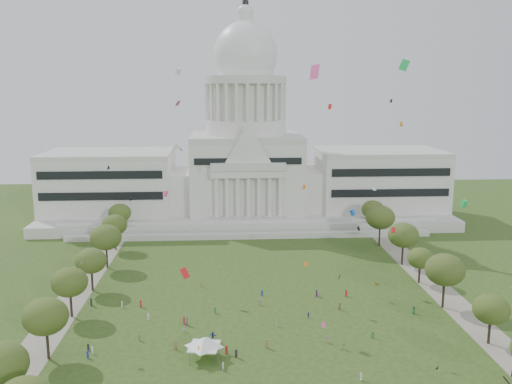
{
  "coord_description": "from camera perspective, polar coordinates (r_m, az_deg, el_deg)",
  "views": [
    {
      "loc": [
        -8.82,
        -104.39,
        52.93
      ],
      "look_at": [
        0.0,
        45.0,
        24.0
      ],
      "focal_mm": 38.0,
      "sensor_mm": 36.0,
      "label": 1
    }
  ],
  "objects": [
    {
      "name": "person_5",
      "position": [
        119.86,
        -4.56,
        -14.85
      ],
      "size": [
        1.69,
        1.29,
        1.71
      ],
      "primitive_type": "imported",
      "rotation": [
        0.0,
        0.0,
        2.66
      ],
      "color": "navy",
      "rests_on": "ground"
    },
    {
      "name": "person_6",
      "position": [
        106.75,
        11.0,
        -18.53
      ],
      "size": [
        0.49,
        0.74,
        1.52
      ],
      "primitive_type": "imported",
      "rotation": [
        0.0,
        0.0,
        1.57
      ],
      "color": "silver",
      "rests_on": "ground"
    },
    {
      "name": "row_tree_r_2",
      "position": [
        139.72,
        19.28,
        -7.74
      ],
      "size": [
        9.55,
        9.55,
        13.58
      ],
      "color": "black",
      "rests_on": "ground"
    },
    {
      "name": "person_0",
      "position": [
        136.93,
        16.26,
        -11.82
      ],
      "size": [
        1.13,
        1.0,
        1.95
      ],
      "primitive_type": "imported",
      "rotation": [
        0.0,
        0.0,
        5.78
      ],
      "color": "#33723F",
      "rests_on": "ground"
    },
    {
      "name": "person_3",
      "position": [
        119.21,
        7.45,
        -15.11
      ],
      "size": [
        0.57,
        1.0,
        1.51
      ],
      "primitive_type": "imported",
      "rotation": [
        0.0,
        0.0,
        4.64
      ],
      "color": "#994C8C",
      "rests_on": "ground"
    },
    {
      "name": "person_8",
      "position": [
        123.8,
        -7.6,
        -14.08
      ],
      "size": [
        0.76,
        0.47,
        1.55
      ],
      "primitive_type": "imported",
      "rotation": [
        0.0,
        0.0,
        3.15
      ],
      "color": "silver",
      "rests_on": "ground"
    },
    {
      "name": "person_10",
      "position": [
        130.2,
        5.54,
        -12.76
      ],
      "size": [
        0.7,
        0.93,
        1.42
      ],
      "primitive_type": "imported",
      "rotation": [
        0.0,
        0.0,
        1.91
      ],
      "color": "navy",
      "rests_on": "ground"
    },
    {
      "name": "row_tree_r_4",
      "position": [
        169.18,
        15.26,
        -4.4
      ],
      "size": [
        9.19,
        9.19,
        13.06
      ],
      "color": "black",
      "rests_on": "ground"
    },
    {
      "name": "row_tree_l_1",
      "position": [
        116.03,
        -21.28,
        -12.12
      ],
      "size": [
        8.86,
        8.86,
        12.59
      ],
      "color": "black",
      "rests_on": "ground"
    },
    {
      "name": "row_tree_r_3",
      "position": [
        155.63,
        16.9,
        -6.68
      ],
      "size": [
        7.01,
        7.01,
        9.98
      ],
      "color": "black",
      "rests_on": "ground"
    },
    {
      "name": "capitol",
      "position": [
        220.3,
        -1.05,
        2.95
      ],
      "size": [
        160.0,
        64.5,
        91.3
      ],
      "color": "beige",
      "rests_on": "ground"
    },
    {
      "name": "row_tree_l_0",
      "position": [
        100.52,
        -25.29,
        -16.13
      ],
      "size": [
        8.85,
        8.85,
        12.59
      ],
      "color": "black",
      "rests_on": "ground"
    },
    {
      "name": "row_tree_l_5",
      "position": [
        184.58,
        -14.67,
        -3.38
      ],
      "size": [
        8.33,
        8.33,
        11.85
      ],
      "color": "black",
      "rests_on": "ground"
    },
    {
      "name": "row_tree_l_2",
      "position": [
        134.52,
        -19.03,
        -8.97
      ],
      "size": [
        8.42,
        8.42,
        11.97
      ],
      "color": "black",
      "rests_on": "ground"
    },
    {
      "name": "path_right",
      "position": [
        155.2,
        18.6,
        -9.59
      ],
      "size": [
        8.0,
        160.0,
        0.04
      ],
      "primitive_type": "cube",
      "color": "gray",
      "rests_on": "ground"
    },
    {
      "name": "row_tree_l_6",
      "position": [
        202.22,
        -14.15,
        -2.15
      ],
      "size": [
        8.19,
        8.19,
        11.64
      ],
      "color": "black",
      "rests_on": "ground"
    },
    {
      "name": "kite_swarm",
      "position": [
        115.54,
        1.62,
        -1.91
      ],
      "size": [
        76.61,
        103.54,
        55.94
      ],
      "color": "black",
      "rests_on": "ground"
    },
    {
      "name": "row_tree_r_1",
      "position": [
        124.96,
        23.51,
        -11.26
      ],
      "size": [
        7.58,
        7.58,
        10.78
      ],
      "color": "black",
      "rests_on": "ground"
    },
    {
      "name": "ground",
      "position": [
        117.37,
        1.35,
        -15.87
      ],
      "size": [
        400.0,
        400.0,
        0.0
      ],
      "primitive_type": "plane",
      "color": "#304918",
      "rests_on": "ground"
    },
    {
      "name": "person_7",
      "position": [
        108.18,
        -3.51,
        -17.84
      ],
      "size": [
        0.73,
        0.79,
        1.75
      ],
      "primitive_type": "imported",
      "rotation": [
        0.0,
        0.0,
        4.15
      ],
      "color": "silver",
      "rests_on": "ground"
    },
    {
      "name": "event_tent",
      "position": [
        111.6,
        -5.49,
        -15.4
      ],
      "size": [
        9.3,
        9.3,
        4.52
      ],
      "color": "#4C4C4C",
      "rests_on": "ground"
    },
    {
      "name": "person_9",
      "position": [
        116.91,
        9.25,
        -15.73
      ],
      "size": [
        0.69,
        1.03,
        1.46
      ],
      "primitive_type": "imported",
      "rotation": [
        0.0,
        0.0,
        1.33
      ],
      "color": "#33723F",
      "rests_on": "ground"
    },
    {
      "name": "distant_crowd",
      "position": [
        127.99,
        -5.32,
        -13.12
      ],
      "size": [
        65.01,
        40.08,
        1.92
      ],
      "color": "navy",
      "rests_on": "ground"
    },
    {
      "name": "row_tree_l_4",
      "position": [
        166.52,
        -15.53,
        -4.63
      ],
      "size": [
        9.29,
        9.29,
        13.21
      ],
      "color": "black",
      "rests_on": "ground"
    },
    {
      "name": "person_2",
      "position": [
        135.22,
        8.85,
        -11.82
      ],
      "size": [
        1.04,
        0.91,
        1.83
      ],
      "primitive_type": "imported",
      "rotation": [
        0.0,
        0.0,
        0.51
      ],
      "color": "olive",
      "rests_on": "ground"
    },
    {
      "name": "path_left",
      "position": [
        149.65,
        -18.63,
        -10.36
      ],
      "size": [
        8.0,
        160.0,
        0.04
      ],
      "primitive_type": "cube",
      "color": "gray",
      "rests_on": "ground"
    },
    {
      "name": "row_tree_l_3",
      "position": [
        149.57,
        -16.98,
        -6.95
      ],
      "size": [
        8.12,
        8.12,
        11.55
      ],
      "color": "black",
      "rests_on": "ground"
    },
    {
      "name": "row_tree_r_6",
      "position": [
        205.03,
        12.21,
        -1.82
      ],
      "size": [
        8.42,
        8.42,
        11.97
      ],
      "color": "black",
      "rests_on": "ground"
    },
    {
      "name": "person_4",
      "position": [
        125.5,
        2.25,
        -13.6
      ],
      "size": [
        0.61,
        1.01,
        1.65
      ],
      "primitive_type": "imported",
      "rotation": [
        0.0,
        0.0,
        4.8
      ],
      "color": "silver",
      "rests_on": "ground"
    },
    {
      "name": "row_tree_r_5",
      "position": [
        187.25,
        12.95,
        -2.62
      ],
      "size": [
        9.82,
        9.82,
        13.96
      ],
      "color": "black",
      "rests_on": "ground"
    }
  ]
}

